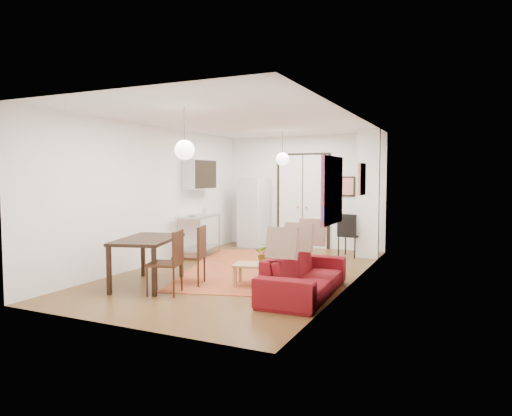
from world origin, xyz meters
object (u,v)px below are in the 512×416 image
at_px(kitchen_counter, 199,229).
at_px(dining_chair_far, 168,256).
at_px(dining_chair_near, 192,250).
at_px(sofa, 304,274).
at_px(black_side_chair, 351,231).
at_px(fridge, 254,212).
at_px(coffee_table, 259,267).
at_px(dining_table, 148,243).

distance_m(kitchen_counter, dining_chair_far, 3.35).
bearing_deg(kitchen_counter, dining_chair_near, -68.46).
xyz_separation_m(dining_chair_near, dining_chair_far, (0.00, -0.70, 0.00)).
xyz_separation_m(kitchen_counter, dining_chair_near, (1.34, -2.37, -0.04)).
bearing_deg(sofa, kitchen_counter, 53.33).
xyz_separation_m(dining_chair_far, black_side_chair, (1.86, 4.57, 0.00)).
distance_m(fridge, dining_chair_near, 4.32).
xyz_separation_m(coffee_table, kitchen_counter, (-2.49, 2.08, 0.29)).
xyz_separation_m(fridge, dining_table, (0.22, -4.68, -0.18)).
distance_m(kitchen_counter, dining_table, 2.92).
xyz_separation_m(sofa, dining_chair_far, (-2.01, -0.79, 0.26)).
height_order(fridge, black_side_chair, fridge).
bearing_deg(kitchen_counter, sofa, -42.24).
xyz_separation_m(coffee_table, fridge, (-1.96, 3.94, 0.58)).
bearing_deg(sofa, dining_table, 99.30).
bearing_deg(dining_table, sofa, 11.72).
bearing_deg(coffee_table, dining_table, -156.97).
relative_size(dining_chair_near, black_side_chair, 1.01).
bearing_deg(coffee_table, dining_chair_far, -139.15).
distance_m(coffee_table, fridge, 4.44).
height_order(dining_chair_far, black_side_chair, dining_chair_far).
height_order(coffee_table, dining_chair_near, dining_chair_near).
xyz_separation_m(dining_table, dining_chair_near, (0.60, 0.45, -0.14)).
relative_size(sofa, fridge, 1.23).
xyz_separation_m(coffee_table, dining_chair_far, (-1.14, -0.99, 0.26)).
bearing_deg(fridge, kitchen_counter, -97.68).
bearing_deg(coffee_table, sofa, -13.04).
distance_m(dining_table, black_side_chair, 4.97).
distance_m(coffee_table, dining_table, 1.94).
height_order(kitchen_counter, dining_chair_near, dining_chair_near).
bearing_deg(dining_chair_near, coffee_table, 87.62).
bearing_deg(coffee_table, kitchen_counter, 140.08).
height_order(sofa, black_side_chair, black_side_chair).
bearing_deg(black_side_chair, coffee_table, 88.21).
height_order(kitchen_counter, dining_table, kitchen_counter).
distance_m(kitchen_counter, dining_chair_near, 2.72).
distance_m(fridge, black_side_chair, 2.73).
bearing_deg(black_side_chair, dining_table, 69.88).
bearing_deg(black_side_chair, dining_chair_far, 77.39).
relative_size(coffee_table, dining_table, 0.57).
bearing_deg(dining_chair_near, dining_chair_far, -16.55).
relative_size(dining_chair_far, black_side_chair, 1.01).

